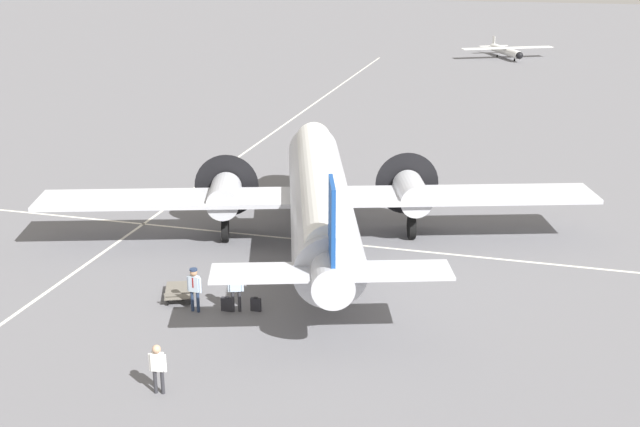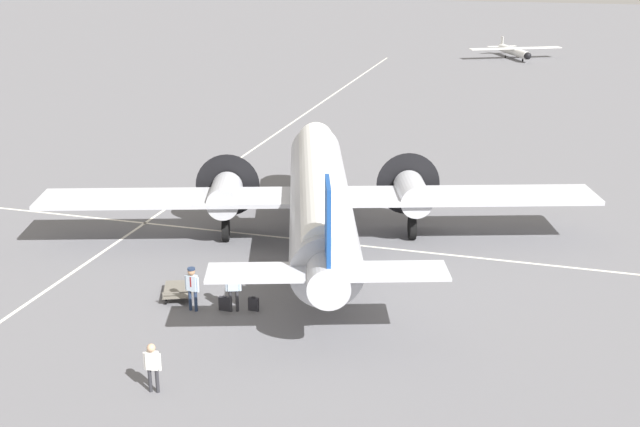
{
  "view_description": "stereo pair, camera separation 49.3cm",
  "coord_description": "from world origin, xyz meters",
  "px_view_note": "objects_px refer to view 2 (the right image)",
  "views": [
    {
      "loc": [
        -8.86,
        32.36,
        13.34
      ],
      "look_at": [
        0.0,
        0.0,
        1.71
      ],
      "focal_mm": 45.0,
      "sensor_mm": 36.0,
      "label": 1
    },
    {
      "loc": [
        -9.33,
        32.23,
        13.34
      ],
      "look_at": [
        0.0,
        0.0,
        1.71
      ],
      "focal_mm": 45.0,
      "sensor_mm": 36.0,
      "label": 2
    }
  ],
  "objects_px": {
    "suitcase_upright_spare": "(253,304)",
    "passenger_boarding": "(233,284)",
    "crew_foreground": "(152,363)",
    "light_aircraft_distant": "(515,51)",
    "ramp_agent": "(192,284)",
    "airliner_main": "(320,192)",
    "baggage_cart": "(179,290)",
    "suitcase_near_door": "(225,304)"
  },
  "relations": [
    {
      "from": "ramp_agent",
      "to": "baggage_cart",
      "type": "xyz_separation_m",
      "value": [
        1.07,
        -0.98,
        -0.82
      ]
    },
    {
      "from": "passenger_boarding",
      "to": "suitcase_upright_spare",
      "type": "distance_m",
      "value": 1.13
    },
    {
      "from": "airliner_main",
      "to": "crew_foreground",
      "type": "distance_m",
      "value": 13.46
    },
    {
      "from": "crew_foreground",
      "to": "light_aircraft_distant",
      "type": "relative_size",
      "value": 0.16
    },
    {
      "from": "airliner_main",
      "to": "ramp_agent",
      "type": "height_order",
      "value": "airliner_main"
    },
    {
      "from": "suitcase_upright_spare",
      "to": "light_aircraft_distant",
      "type": "relative_size",
      "value": 0.05
    },
    {
      "from": "passenger_boarding",
      "to": "suitcase_near_door",
      "type": "bearing_deg",
      "value": 165.62
    },
    {
      "from": "crew_foreground",
      "to": "passenger_boarding",
      "type": "bearing_deg",
      "value": 80.8
    },
    {
      "from": "suitcase_upright_spare",
      "to": "light_aircraft_distant",
      "type": "xyz_separation_m",
      "value": [
        -5.63,
        -70.08,
        0.59
      ]
    },
    {
      "from": "suitcase_near_door",
      "to": "baggage_cart",
      "type": "relative_size",
      "value": 0.29
    },
    {
      "from": "crew_foreground",
      "to": "airliner_main",
      "type": "bearing_deg",
      "value": 76.83
    },
    {
      "from": "suitcase_near_door",
      "to": "light_aircraft_distant",
      "type": "xyz_separation_m",
      "value": [
        -6.66,
        -70.37,
        0.58
      ]
    },
    {
      "from": "light_aircraft_distant",
      "to": "crew_foreground",
      "type": "bearing_deg",
      "value": -31.48
    },
    {
      "from": "suitcase_near_door",
      "to": "airliner_main",
      "type": "bearing_deg",
      "value": -102.09
    },
    {
      "from": "light_aircraft_distant",
      "to": "suitcase_near_door",
      "type": "bearing_deg",
      "value": -31.97
    },
    {
      "from": "crew_foreground",
      "to": "baggage_cart",
      "type": "distance_m",
      "value": 6.98
    },
    {
      "from": "airliner_main",
      "to": "crew_foreground",
      "type": "bearing_deg",
      "value": 155.86
    },
    {
      "from": "suitcase_near_door",
      "to": "suitcase_upright_spare",
      "type": "distance_m",
      "value": 1.07
    },
    {
      "from": "airliner_main",
      "to": "crew_foreground",
      "type": "relative_size",
      "value": 15.06
    },
    {
      "from": "passenger_boarding",
      "to": "ramp_agent",
      "type": "xyz_separation_m",
      "value": [
        1.49,
        0.39,
        -0.03
      ]
    },
    {
      "from": "crew_foreground",
      "to": "passenger_boarding",
      "type": "distance_m",
      "value": 5.97
    },
    {
      "from": "passenger_boarding",
      "to": "light_aircraft_distant",
      "type": "height_order",
      "value": "light_aircraft_distant"
    },
    {
      "from": "airliner_main",
      "to": "ramp_agent",
      "type": "distance_m",
      "value": 8.31
    },
    {
      "from": "ramp_agent",
      "to": "baggage_cart",
      "type": "bearing_deg",
      "value": -36.87
    },
    {
      "from": "ramp_agent",
      "to": "suitcase_upright_spare",
      "type": "height_order",
      "value": "ramp_agent"
    },
    {
      "from": "baggage_cart",
      "to": "light_aircraft_distant",
      "type": "relative_size",
      "value": 0.19
    },
    {
      "from": "suitcase_upright_spare",
      "to": "baggage_cart",
      "type": "bearing_deg",
      "value": -5.89
    },
    {
      "from": "airliner_main",
      "to": "passenger_boarding",
      "type": "relative_size",
      "value": 13.93
    },
    {
      "from": "ramp_agent",
      "to": "light_aircraft_distant",
      "type": "relative_size",
      "value": 0.17
    },
    {
      "from": "crew_foreground",
      "to": "ramp_agent",
      "type": "height_order",
      "value": "ramp_agent"
    },
    {
      "from": "baggage_cart",
      "to": "crew_foreground",
      "type": "bearing_deg",
      "value": 177.5
    },
    {
      "from": "passenger_boarding",
      "to": "suitcase_near_door",
      "type": "xyz_separation_m",
      "value": [
        0.35,
        0.03,
        -0.85
      ]
    },
    {
      "from": "crew_foreground",
      "to": "ramp_agent",
      "type": "relative_size",
      "value": 0.96
    },
    {
      "from": "airliner_main",
      "to": "light_aircraft_distant",
      "type": "bearing_deg",
      "value": -22.4
    },
    {
      "from": "ramp_agent",
      "to": "crew_foreground",
      "type": "bearing_deg",
      "value": 108.14
    },
    {
      "from": "suitcase_upright_spare",
      "to": "passenger_boarding",
      "type": "bearing_deg",
      "value": 20.44
    },
    {
      "from": "crew_foreground",
      "to": "ramp_agent",
      "type": "distance_m",
      "value": 5.71
    },
    {
      "from": "suitcase_near_door",
      "to": "baggage_cart",
      "type": "xyz_separation_m",
      "value": [
        2.21,
        -0.62,
        0.0
      ]
    },
    {
      "from": "suitcase_upright_spare",
      "to": "baggage_cart",
      "type": "distance_m",
      "value": 3.26
    },
    {
      "from": "ramp_agent",
      "to": "passenger_boarding",
      "type": "bearing_deg",
      "value": -159.84
    },
    {
      "from": "airliner_main",
      "to": "light_aircraft_distant",
      "type": "distance_m",
      "value": 63.24
    },
    {
      "from": "suitcase_upright_spare",
      "to": "light_aircraft_distant",
      "type": "bearing_deg",
      "value": -94.59
    }
  ]
}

